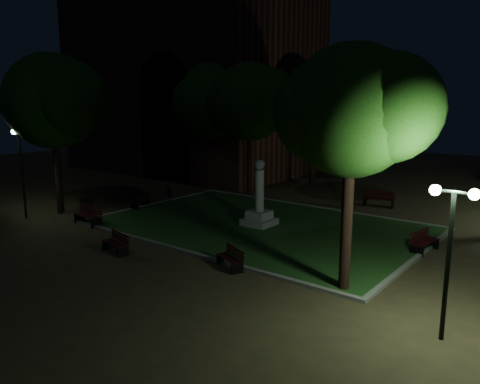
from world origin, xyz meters
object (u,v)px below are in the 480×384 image
object	(u,v)px
bench_near_right	(231,259)
bicycle	(169,188)
bench_west_near	(89,216)
bench_far_side	(379,199)
bench_right_side	(424,242)
monument	(259,207)
bench_near_left	(116,244)
bench_left_side	(141,202)
trash_bin	(87,207)

from	to	relation	value
bench_near_right	bicycle	bearing A→B (deg)	170.27
bench_near_right	bench_west_near	size ratio (longest dim) A/B	0.85
bench_far_side	bench_near_right	bearing A→B (deg)	76.90
bench_west_near	bench_right_side	world-z (taller)	bench_west_near
monument	bench_near_left	xyz separation A→B (m)	(-2.23, -6.77, -0.58)
bench_near_right	bench_left_side	bearing A→B (deg)	-178.65
trash_bin	bench_near_right	bearing A→B (deg)	-7.07
monument	bench_right_side	bearing A→B (deg)	7.44
bench_far_side	bench_west_near	bearing A→B (deg)	40.82
bench_west_near	trash_bin	distance (m)	1.90
bench_near_left	bicycle	xyz separation A→B (m)	(-6.72, 9.23, 0.10)
bench_left_side	bench_right_side	xyz separation A→B (m)	(15.02, 2.03, 0.05)
bench_far_side	monument	bearing A→B (deg)	57.40
bench_left_side	trash_bin	size ratio (longest dim) A/B	1.58
bench_left_side	monument	bearing A→B (deg)	79.69
bench_left_side	bench_near_left	bearing A→B (deg)	24.40
bench_left_side	bench_far_side	world-z (taller)	bench_far_side
monument	bench_far_side	world-z (taller)	monument
bench_left_side	bench_far_side	distance (m)	13.59
bench_near_right	trash_bin	world-z (taller)	trash_bin
bench_left_side	bicycle	xyz separation A→B (m)	(-1.44, 3.50, 0.12)
bench_right_side	trash_bin	world-z (taller)	trash_bin
bench_right_side	bench_west_near	bearing A→B (deg)	120.69
bench_left_side	trash_bin	xyz separation A→B (m)	(-0.93, -2.90, 0.11)
bench_near_left	bench_west_near	size ratio (longest dim) A/B	0.88
bench_right_side	bicycle	xyz separation A→B (m)	(-16.46, 1.47, 0.06)
bench_west_near	bench_far_side	size ratio (longest dim) A/B	0.93
bench_far_side	trash_bin	distance (m)	16.23
bench_near_right	bench_far_side	xyz separation A→B (m)	(0.43, 12.90, 0.10)
bench_near_right	bench_west_near	world-z (taller)	bench_west_near
bench_near_left	bench_right_side	xyz separation A→B (m)	(9.74, 7.75, 0.03)
bench_near_left	bench_left_side	xyz separation A→B (m)	(-5.28, 5.72, -0.02)
bench_near_right	bench_left_side	size ratio (longest dim) A/B	1.00
monument	bench_near_left	world-z (taller)	monument
monument	bench_far_side	distance (m)	8.17
bench_near_left	bicycle	distance (m)	11.41
monument	trash_bin	xyz separation A→B (m)	(-8.43, -3.95, -0.49)
bench_near_right	bench_right_side	bearing A→B (deg)	76.03
bench_west_near	bench_left_side	xyz separation A→B (m)	(-0.70, 3.88, -0.08)
bench_west_near	bicycle	xyz separation A→B (m)	(-2.14, 7.38, 0.04)
bench_right_side	bench_far_side	distance (m)	8.02
bench_west_near	trash_bin	world-z (taller)	bench_west_near
bench_west_near	bench_left_side	world-z (taller)	bench_west_near
bench_right_side	trash_bin	size ratio (longest dim) A/B	1.79
bench_near_left	bicycle	world-z (taller)	bicycle
bench_west_near	bicycle	world-z (taller)	bicycle
bench_near_right	bicycle	distance (m)	13.87
monument	bench_right_side	xyz separation A→B (m)	(7.51, 0.98, -0.55)
bench_right_side	bicycle	bearing A→B (deg)	93.15
bicycle	bench_far_side	bearing A→B (deg)	-26.16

